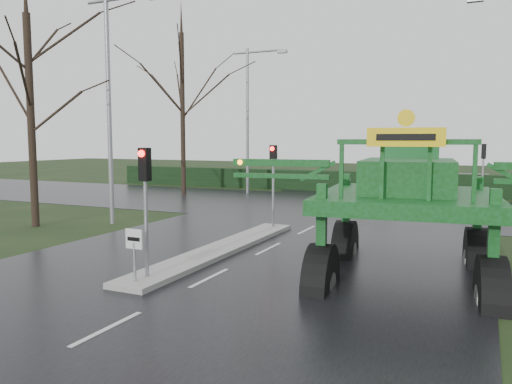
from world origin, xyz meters
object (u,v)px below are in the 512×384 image
at_px(traffic_signal_mid, 273,168).
at_px(street_light_left_far, 251,107).
at_px(keep_left_sign, 134,247).
at_px(street_light_left_near, 114,88).
at_px(traffic_signal_far, 483,160).
at_px(white_sedan, 429,205).
at_px(traffic_signal_near, 145,184).
at_px(crop_sprayer, 324,184).

distance_m(traffic_signal_mid, street_light_left_far, 14.68).
distance_m(keep_left_sign, street_light_left_near, 11.32).
bearing_deg(street_light_left_near, traffic_signal_far, 43.63).
relative_size(traffic_signal_mid, street_light_left_far, 0.35).
relative_size(street_light_left_near, white_sedan, 2.62).
xyz_separation_m(traffic_signal_near, street_light_left_far, (-6.89, 21.01, 3.40)).
distance_m(traffic_signal_near, crop_sprayer, 4.59).
relative_size(traffic_signal_far, street_light_left_far, 0.35).
distance_m(traffic_signal_near, street_light_left_near, 10.40).
distance_m(crop_sprayer, white_sedan, 18.07).
relative_size(traffic_signal_mid, traffic_signal_far, 1.00).
xyz_separation_m(traffic_signal_near, white_sedan, (5.05, 19.69, -2.59)).
distance_m(traffic_signal_mid, traffic_signal_far, 14.75).
height_order(street_light_left_far, white_sedan, street_light_left_far).
height_order(keep_left_sign, traffic_signal_mid, traffic_signal_mid).
height_order(traffic_signal_mid, traffic_signal_far, same).
height_order(traffic_signal_mid, crop_sprayer, crop_sprayer).
height_order(traffic_signal_far, street_light_left_far, street_light_left_far).
xyz_separation_m(traffic_signal_mid, street_light_left_far, (-6.89, 12.51, 3.40)).
distance_m(traffic_signal_near, street_light_left_far, 22.37).
relative_size(keep_left_sign, white_sedan, 0.35).
relative_size(street_light_left_far, crop_sprayer, 1.02).
distance_m(traffic_signal_near, traffic_signal_far, 22.42).
distance_m(street_light_left_near, white_sedan, 18.42).
relative_size(street_light_left_far, white_sedan, 2.62).
bearing_deg(traffic_signal_far, keep_left_sign, 70.07).
bearing_deg(street_light_left_far, traffic_signal_near, -71.83).
bearing_deg(white_sedan, crop_sprayer, -164.33).
bearing_deg(keep_left_sign, street_light_left_near, 132.59).
height_order(keep_left_sign, crop_sprayer, crop_sprayer).
bearing_deg(white_sedan, traffic_signal_mid, 174.08).
xyz_separation_m(traffic_signal_near, street_light_left_near, (-6.89, 7.01, 3.40)).
bearing_deg(traffic_signal_near, street_light_left_far, 108.17).
xyz_separation_m(street_light_left_near, street_light_left_far, (0.00, 14.00, 0.00)).
relative_size(keep_left_sign, traffic_signal_mid, 0.38).
bearing_deg(white_sedan, street_light_left_near, 155.08).
relative_size(street_light_left_near, crop_sprayer, 1.02).
relative_size(street_light_left_near, street_light_left_far, 1.00).
bearing_deg(keep_left_sign, street_light_left_far, 107.78).
relative_size(traffic_signal_mid, street_light_left_near, 0.35).
bearing_deg(street_light_left_near, traffic_signal_mid, 12.21).
xyz_separation_m(traffic_signal_far, street_light_left_far, (-14.69, -0.01, 3.40)).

